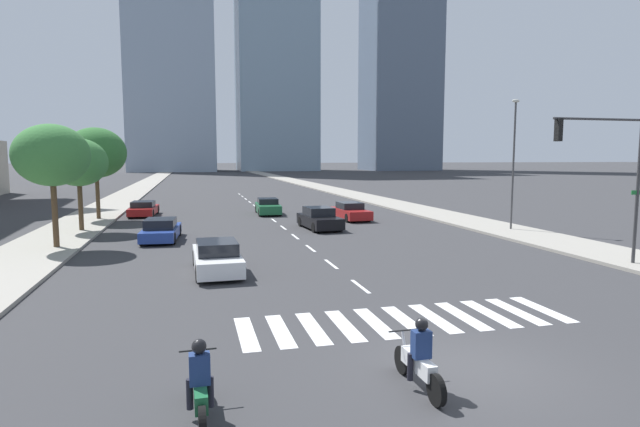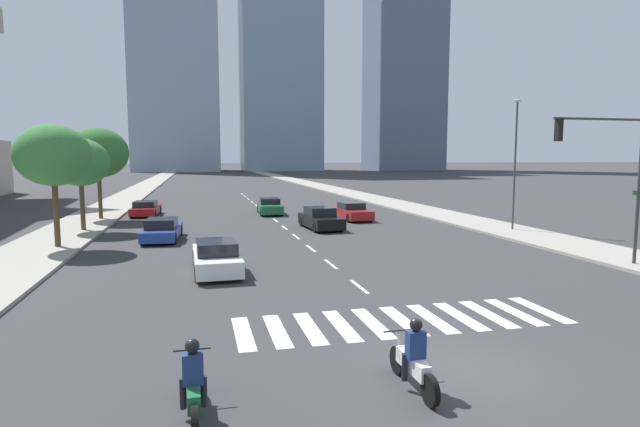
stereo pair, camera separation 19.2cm
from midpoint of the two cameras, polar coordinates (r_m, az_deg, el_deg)
name	(u,v)px [view 2 (the right image)]	position (r m, az deg, el deg)	size (l,w,h in m)	color
ground_plane	(462,367)	(12.31, 15.86, -16.06)	(800.00, 800.00, 0.00)	#333335
sidewalk_east	(426,211)	(44.39, 11.81, 0.24)	(4.00, 260.00, 0.15)	gray
sidewalk_west	(88,220)	(40.84, -24.13, -0.69)	(4.00, 260.00, 0.15)	gray
crosswalk_near	(402,320)	(15.14, 9.48, -11.60)	(9.45, 2.73, 0.01)	silver
lane_divider_center	(268,214)	(41.89, -5.65, -0.11)	(0.14, 50.00, 0.01)	silver
motorcycle_lead	(193,387)	(9.85, -13.27, -18.16)	(0.70, 2.25, 1.49)	black
motorcycle_trailing	(413,361)	(10.85, 10.81, -15.73)	(0.70, 2.10, 1.49)	black
sedan_red_0	(352,212)	(38.31, 3.71, 0.20)	(2.00, 4.57, 1.28)	maroon
sedan_green_1	(270,207)	(42.17, -5.45, 0.75)	(1.95, 4.46, 1.28)	#1E6038
sedan_black_2	(321,219)	(33.33, 0.24, -0.61)	(2.19, 4.53, 1.39)	black
sedan_blue_3	(162,230)	(30.07, -16.89, -1.77)	(2.12, 4.70, 1.24)	navy
sedan_white_4	(216,257)	(21.26, -11.14, -4.78)	(1.90, 4.67, 1.30)	silver
sedan_red_5	(146,209)	(43.06, -18.59, 0.50)	(2.14, 4.57, 1.17)	maroon
traffic_signal_near	(610,160)	(24.24, 29.63, 5.16)	(4.56, 0.28, 6.40)	#333335
street_lamp_east	(515,155)	(34.10, 20.95, 6.06)	(0.50, 0.24, 7.99)	#3F3F42
street_tree_nearest	(53,156)	(28.79, -27.27, 5.72)	(3.60, 3.60, 6.10)	#4C3823
street_tree_second	(80,162)	(34.82, -24.85, 5.14)	(3.43, 3.43, 5.62)	#4C3823
street_tree_third	(98,153)	(40.83, -23.22, 6.18)	(4.26, 4.26, 6.60)	#4C3823
office_tower_center_skyline	(279,26)	(184.37, -4.51, 19.93)	(26.29, 20.04, 108.88)	#7A93A8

